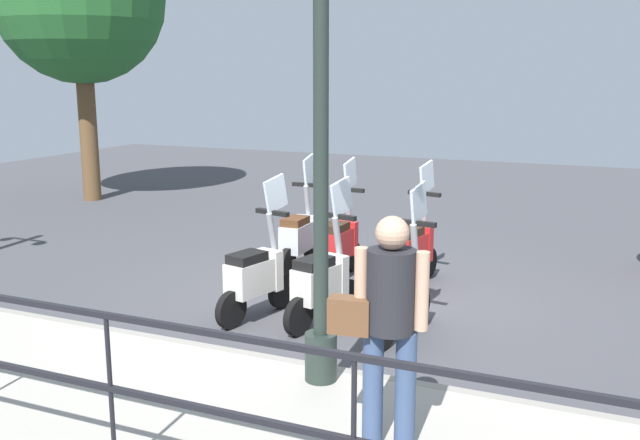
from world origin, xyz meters
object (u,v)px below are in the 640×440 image
pedestrian_with_bag (387,315)px  scooter_near_1 (322,281)px  scooter_near_2 (256,275)px  scooter_far_0 (413,248)px  lamp_post_near (321,162)px  scooter_far_1 (339,243)px  scooter_near_0 (402,291)px  scooter_far_2 (300,236)px

pedestrian_with_bag → scooter_near_1: size_ratio=1.03×
scooter_near_2 → scooter_far_0: bearing=-19.9°
lamp_post_near → pedestrian_with_bag: bearing=-134.2°
scooter_far_0 → scooter_far_1: same height
scooter_near_0 → scooter_near_2: 1.62m
scooter_near_1 → scooter_far_1: (1.65, 0.48, 0.00)m
scooter_near_1 → scooter_far_2: same height
scooter_near_1 → scooter_near_2: same height
scooter_near_2 → pedestrian_with_bag: bearing=-122.5°
scooter_near_1 → scooter_far_2: 2.11m
scooter_far_1 → scooter_far_2: same height
pedestrian_with_bag → scooter_near_2: size_ratio=1.03×
scooter_far_2 → lamp_post_near: bearing=-153.7°
pedestrian_with_bag → scooter_far_0: size_ratio=1.03×
scooter_near_1 → scooter_far_0: (1.76, -0.47, 0.00)m
scooter_far_0 → lamp_post_near: bearing=-165.2°
pedestrian_with_bag → scooter_near_2: 3.23m
scooter_near_0 → scooter_near_2: same height
scooter_far_0 → scooter_far_1: bearing=107.8°
pedestrian_with_bag → scooter_near_2: pedestrian_with_bag is taller
scooter_far_0 → scooter_far_1: 0.95m
scooter_near_1 → lamp_post_near: bearing=-143.5°
scooter_near_0 → scooter_far_2: size_ratio=1.00×
pedestrian_with_bag → scooter_near_1: pedestrian_with_bag is taller
scooter_near_0 → scooter_far_1: same height
pedestrian_with_bag → scooter_far_1: (4.02, 1.95, -0.60)m
scooter_near_0 → scooter_near_2: size_ratio=1.00×
scooter_near_2 → scooter_near_1: bearing=-69.7°
lamp_post_near → scooter_far_0: size_ratio=2.65×
pedestrian_with_bag → scooter_near_1: bearing=24.7°
pedestrian_with_bag → scooter_far_1: size_ratio=1.03×
lamp_post_near → scooter_near_0: size_ratio=2.65×
scooter_near_2 → scooter_far_0: same height
lamp_post_near → scooter_far_1: 3.73m
lamp_post_near → scooter_far_1: bearing=19.4°
lamp_post_near → scooter_near_1: bearing=22.8°
pedestrian_with_bag → lamp_post_near: bearing=38.5°
scooter_near_0 → scooter_far_1: bearing=47.5°
scooter_near_1 → scooter_far_0: same height
scooter_near_2 → lamp_post_near: bearing=-123.4°
lamp_post_near → pedestrian_with_bag: size_ratio=2.56×
scooter_near_0 → scooter_near_1: 0.88m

